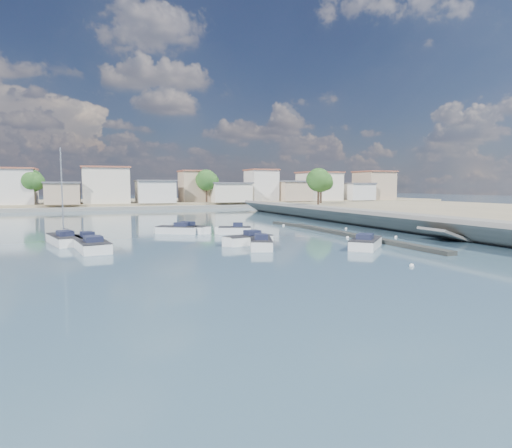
{
  "coord_description": "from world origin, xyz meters",
  "views": [
    {
      "loc": [
        -18.64,
        -27.54,
        5.31
      ],
      "look_at": [
        -2.65,
        13.46,
        1.4
      ],
      "focal_mm": 30.0,
      "sensor_mm": 36.0,
      "label": 1
    }
  ],
  "objects_px": {
    "motorboat_f": "(233,231)",
    "motorboat_h": "(366,243)",
    "sailboat": "(63,239)",
    "motorboat_g": "(193,230)",
    "motorboat_a": "(86,241)",
    "motorboat_d": "(246,240)",
    "motorboat_b": "(261,244)",
    "motorboat_c": "(175,230)",
    "motorboat_e": "(92,246)"
  },
  "relations": [
    {
      "from": "motorboat_e",
      "to": "motorboat_d",
      "type": "bearing_deg",
      "value": -5.99
    },
    {
      "from": "motorboat_c",
      "to": "motorboat_h",
      "type": "xyz_separation_m",
      "value": [
        13.37,
        -17.0,
        -0.0
      ]
    },
    {
      "from": "motorboat_g",
      "to": "motorboat_b",
      "type": "bearing_deg",
      "value": -78.69
    },
    {
      "from": "motorboat_b",
      "to": "motorboat_g",
      "type": "height_order",
      "value": "same"
    },
    {
      "from": "motorboat_c",
      "to": "motorboat_f",
      "type": "distance_m",
      "value": 6.54
    },
    {
      "from": "motorboat_a",
      "to": "motorboat_c",
      "type": "bearing_deg",
      "value": 34.78
    },
    {
      "from": "motorboat_b",
      "to": "sailboat",
      "type": "distance_m",
      "value": 18.48
    },
    {
      "from": "motorboat_a",
      "to": "motorboat_f",
      "type": "bearing_deg",
      "value": 13.22
    },
    {
      "from": "motorboat_h",
      "to": "sailboat",
      "type": "height_order",
      "value": "sailboat"
    },
    {
      "from": "motorboat_h",
      "to": "sailboat",
      "type": "bearing_deg",
      "value": 153.49
    },
    {
      "from": "motorboat_a",
      "to": "motorboat_g",
      "type": "xyz_separation_m",
      "value": [
        11.26,
        6.38,
        0.0
      ]
    },
    {
      "from": "motorboat_g",
      "to": "motorboat_h",
      "type": "relative_size",
      "value": 0.91
    },
    {
      "from": "motorboat_d",
      "to": "motorboat_f",
      "type": "distance_m",
      "value": 8.71
    },
    {
      "from": "motorboat_b",
      "to": "motorboat_d",
      "type": "height_order",
      "value": "same"
    },
    {
      "from": "motorboat_f",
      "to": "motorboat_g",
      "type": "distance_m",
      "value": 4.82
    },
    {
      "from": "motorboat_f",
      "to": "motorboat_a",
      "type": "bearing_deg",
      "value": -166.78
    },
    {
      "from": "motorboat_e",
      "to": "sailboat",
      "type": "bearing_deg",
      "value": 114.35
    },
    {
      "from": "motorboat_b",
      "to": "motorboat_h",
      "type": "bearing_deg",
      "value": -19.36
    },
    {
      "from": "sailboat",
      "to": "motorboat_a",
      "type": "bearing_deg",
      "value": -41.82
    },
    {
      "from": "motorboat_c",
      "to": "motorboat_e",
      "type": "relative_size",
      "value": 0.78
    },
    {
      "from": "motorboat_c",
      "to": "motorboat_e",
      "type": "height_order",
      "value": "same"
    },
    {
      "from": "motorboat_a",
      "to": "motorboat_d",
      "type": "height_order",
      "value": "same"
    },
    {
      "from": "motorboat_a",
      "to": "motorboat_h",
      "type": "height_order",
      "value": "same"
    },
    {
      "from": "motorboat_e",
      "to": "motorboat_h",
      "type": "height_order",
      "value": "same"
    },
    {
      "from": "motorboat_a",
      "to": "sailboat",
      "type": "xyz_separation_m",
      "value": [
        -1.96,
        1.75,
        0.03
      ]
    },
    {
      "from": "motorboat_f",
      "to": "motorboat_d",
      "type": "bearing_deg",
      "value": -100.46
    },
    {
      "from": "motorboat_g",
      "to": "sailboat",
      "type": "height_order",
      "value": "sailboat"
    },
    {
      "from": "motorboat_e",
      "to": "motorboat_f",
      "type": "height_order",
      "value": "same"
    },
    {
      "from": "motorboat_b",
      "to": "motorboat_c",
      "type": "distance_m",
      "value": 14.74
    },
    {
      "from": "motorboat_a",
      "to": "motorboat_e",
      "type": "bearing_deg",
      "value": -82.52
    },
    {
      "from": "motorboat_b",
      "to": "motorboat_e",
      "type": "height_order",
      "value": "same"
    },
    {
      "from": "motorboat_d",
      "to": "motorboat_a",
      "type": "bearing_deg",
      "value": 159.81
    },
    {
      "from": "motorboat_b",
      "to": "motorboat_c",
      "type": "relative_size",
      "value": 1.02
    },
    {
      "from": "motorboat_e",
      "to": "motorboat_h",
      "type": "relative_size",
      "value": 1.22
    },
    {
      "from": "motorboat_b",
      "to": "motorboat_c",
      "type": "xyz_separation_m",
      "value": [
        -4.73,
        13.97,
        0.0
      ]
    },
    {
      "from": "motorboat_g",
      "to": "motorboat_f",
      "type": "bearing_deg",
      "value": -35.75
    },
    {
      "from": "motorboat_f",
      "to": "motorboat_h",
      "type": "xyz_separation_m",
      "value": [
        7.5,
        -14.1,
        0.0
      ]
    },
    {
      "from": "motorboat_a",
      "to": "motorboat_d",
      "type": "bearing_deg",
      "value": -20.19
    },
    {
      "from": "motorboat_a",
      "to": "motorboat_h",
      "type": "relative_size",
      "value": 0.95
    },
    {
      "from": "motorboat_c",
      "to": "motorboat_f",
      "type": "xyz_separation_m",
      "value": [
        5.86,
        -2.9,
        -0.0
      ]
    },
    {
      "from": "sailboat",
      "to": "motorboat_g",
      "type": "bearing_deg",
      "value": 19.31
    },
    {
      "from": "motorboat_h",
      "to": "motorboat_e",
      "type": "bearing_deg",
      "value": 162.71
    },
    {
      "from": "motorboat_b",
      "to": "motorboat_d",
      "type": "bearing_deg",
      "value": 100.11
    },
    {
      "from": "motorboat_a",
      "to": "motorboat_h",
      "type": "distance_m",
      "value": 25.01
    },
    {
      "from": "motorboat_e",
      "to": "sailboat",
      "type": "distance_m",
      "value": 5.9
    },
    {
      "from": "motorboat_a",
      "to": "motorboat_h",
      "type": "xyz_separation_m",
      "value": [
        22.68,
        -10.54,
        -0.0
      ]
    },
    {
      "from": "motorboat_f",
      "to": "sailboat",
      "type": "height_order",
      "value": "sailboat"
    },
    {
      "from": "motorboat_f",
      "to": "motorboat_g",
      "type": "relative_size",
      "value": 0.86
    },
    {
      "from": "motorboat_c",
      "to": "motorboat_h",
      "type": "relative_size",
      "value": 0.95
    },
    {
      "from": "motorboat_c",
      "to": "motorboat_f",
      "type": "height_order",
      "value": "same"
    }
  ]
}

